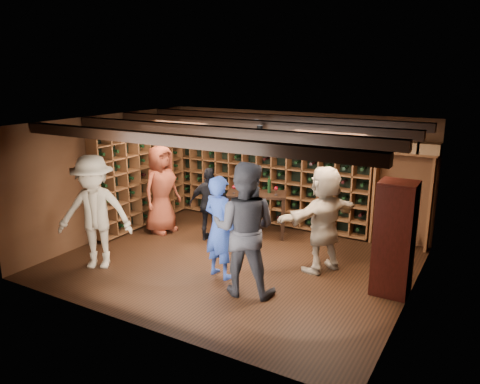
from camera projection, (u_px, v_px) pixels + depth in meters
The scene contains 13 objects.
ground at pixel (233, 262), 8.44m from camera, with size 6.00×6.00×0.00m, color black.
room_shell at pixel (235, 128), 7.86m from camera, with size 6.00×6.00×6.00m.
wine_rack_back at pixel (266, 173), 10.35m from camera, with size 4.65×0.30×2.20m.
wine_rack_left at pixel (141, 174), 10.20m from camera, with size 0.30×2.65×2.20m.
crate_shelf at pixel (405, 168), 8.82m from camera, with size 1.20×0.32×2.07m.
display_cabinet at pixel (394, 241), 7.08m from camera, with size 0.55×0.50×1.75m.
man_blue_shirt at pixel (220, 227), 7.66m from camera, with size 0.63×0.41×1.73m, color navy.
man_grey_suit at pixel (244, 229), 7.05m from camera, with size 1.01×0.79×2.07m, color black.
guest_red_floral at pixel (161, 189), 9.81m from camera, with size 0.91×0.59×1.87m, color #9B301C.
guest_woman_black at pixel (210, 205), 9.36m from camera, with size 0.88×0.37×1.50m, color black.
guest_khaki at pixel (95, 212), 8.02m from camera, with size 1.29×0.74×1.99m, color gray.
guest_beige at pixel (324, 219), 7.90m from camera, with size 1.71×0.54×1.84m, color tan.
tasting_table at pixel (256, 198), 9.62m from camera, with size 1.35×1.02×1.19m.
Camera 1 is at (4.00, -6.74, 3.38)m, focal length 35.00 mm.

